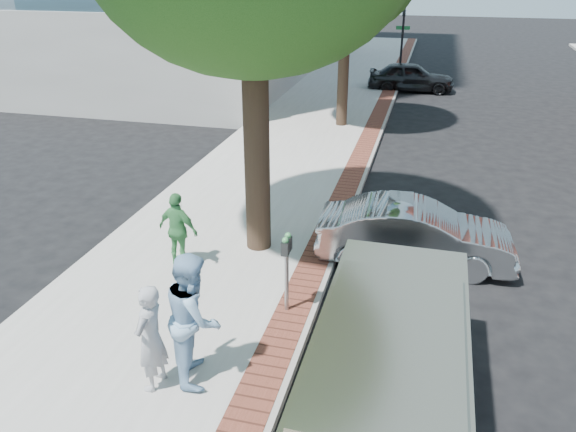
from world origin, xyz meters
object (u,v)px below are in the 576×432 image
(person_gray, at_px, (150,338))
(person_green, at_px, (178,230))
(sedan_silver, at_px, (415,234))
(bg_car, at_px, (411,77))
(van, at_px, (389,367))
(person_officer, at_px, (194,317))
(parking_meter, at_px, (287,257))

(person_gray, bearing_deg, person_green, -157.66)
(person_green, xyz_separation_m, sedan_silver, (4.53, 1.52, -0.27))
(person_gray, distance_m, bg_car, 22.03)
(bg_car, xyz_separation_m, van, (0.89, -21.69, 0.30))
(sedan_silver, distance_m, van, 4.70)
(person_officer, distance_m, sedan_silver, 5.38)
(person_green, distance_m, sedan_silver, 4.78)
(person_officer, xyz_separation_m, person_green, (-1.62, 2.98, -0.23))
(parking_meter, bearing_deg, van, -47.73)
(parking_meter, relative_size, bg_car, 0.37)
(sedan_silver, relative_size, van, 0.81)
(person_officer, relative_size, van, 0.41)
(sedan_silver, bearing_deg, person_green, 105.55)
(parking_meter, bearing_deg, person_officer, -114.04)
(person_gray, relative_size, sedan_silver, 0.41)
(parking_meter, height_order, sedan_silver, parking_meter)
(person_green, xyz_separation_m, van, (4.40, -3.17, 0.06))
(parking_meter, distance_m, van, 2.86)
(sedan_silver, distance_m, bg_car, 17.04)
(parking_meter, distance_m, person_gray, 2.70)
(parking_meter, xyz_separation_m, person_gray, (-1.36, -2.32, -0.23))
(person_green, bearing_deg, parking_meter, 170.27)
(person_officer, relative_size, bg_car, 0.50)
(parking_meter, relative_size, van, 0.30)
(person_gray, distance_m, sedan_silver, 5.97)
(person_green, height_order, sedan_silver, person_green)
(van, bearing_deg, bg_car, 92.81)
(person_green, relative_size, bg_car, 0.38)
(person_green, relative_size, van, 0.31)
(sedan_silver, bearing_deg, van, 175.51)
(parking_meter, relative_size, person_green, 0.96)
(person_gray, height_order, person_officer, person_officer)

